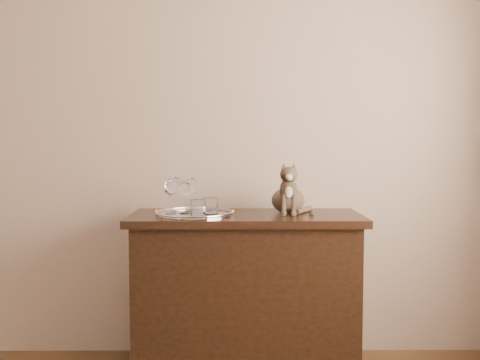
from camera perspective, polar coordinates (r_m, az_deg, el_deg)
The scene contains 10 objects.
wall_back at distance 3.12m, azimuth -10.62°, elevation 6.30°, with size 4.00×0.10×2.70m, color tan.
sideboard at distance 2.87m, azimuth 0.61°, elevation -12.10°, with size 1.20×0.50×0.85m, color black, non-canonical shape.
tray at distance 2.76m, azimuth -4.87°, elevation -3.65°, with size 0.40×0.40×0.01m, color silver.
wine_glass_a at distance 2.81m, azimuth -6.99°, elevation -1.48°, with size 0.07×0.07×0.19m, color silver, non-canonical shape.
wine_glass_b at distance 2.87m, azimuth -5.20°, elevation -1.50°, with size 0.07×0.07×0.18m, color silver, non-canonical shape.
wine_glass_c at distance 2.77m, azimuth -7.42°, elevation -1.73°, with size 0.07×0.07×0.18m, color silver, non-canonical shape.
wine_glass_d at distance 2.76m, azimuth -5.93°, elevation -1.79°, with size 0.06×0.06×0.17m, color white, non-canonical shape.
tumbler_a at distance 2.70m, azimuth -3.14°, elevation -2.80°, with size 0.08×0.08×0.09m, color silver.
tumbler_b at distance 2.64m, azimuth -4.51°, elevation -2.98°, with size 0.08×0.08×0.08m, color white.
cat at distance 2.83m, azimuth 5.15°, elevation -0.81°, with size 0.27×0.25×0.27m, color brown, non-canonical shape.
Camera 1 is at (0.56, -0.82, 1.22)m, focal length 40.00 mm.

